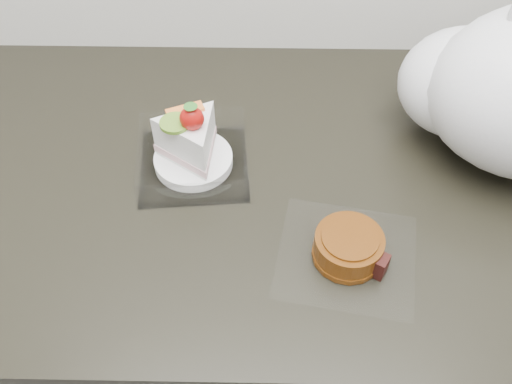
% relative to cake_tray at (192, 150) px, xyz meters
% --- Properties ---
extents(counter, '(2.04, 0.64, 0.90)m').
position_rel_cake_tray_xyz_m(counter, '(0.14, -0.01, -0.48)').
color(counter, black).
rests_on(counter, ground).
extents(cake_tray, '(0.17, 0.17, 0.12)m').
position_rel_cake_tray_xyz_m(cake_tray, '(0.00, 0.00, 0.00)').
color(cake_tray, white).
rests_on(cake_tray, counter).
extents(mooncake_wrap, '(0.20, 0.20, 0.04)m').
position_rel_cake_tray_xyz_m(mooncake_wrap, '(0.21, -0.16, -0.02)').
color(mooncake_wrap, white).
rests_on(mooncake_wrap, counter).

